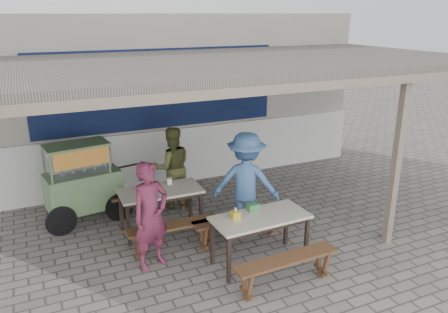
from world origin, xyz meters
name	(u,v)px	position (x,y,z in m)	size (l,w,h in m)	color
ground	(232,246)	(0.00, 0.00, 0.00)	(60.00, 60.00, 0.00)	slate
back_wall	(161,100)	(0.00, 3.58, 1.72)	(9.00, 1.28, 3.50)	#B2AA9F
warung_roof	(209,66)	(0.02, 0.90, 2.71)	(9.00, 4.21, 2.81)	#605852
table_left	(160,194)	(-0.85, 0.94, 0.67)	(1.35, 0.70, 0.75)	beige
bench_left_street	(174,231)	(-0.87, 0.24, 0.34)	(1.44, 0.31, 0.45)	brown
bench_left_wall	(151,197)	(-0.84, 1.64, 0.34)	(1.44, 0.31, 0.45)	brown
table_right	(260,221)	(0.17, -0.60, 0.67)	(1.42, 0.69, 0.75)	beige
bench_right_street	(286,265)	(0.19, -1.29, 0.34)	(1.51, 0.33, 0.45)	brown
bench_right_wall	(237,222)	(0.15, 0.09, 0.34)	(1.51, 0.33, 0.45)	brown
vendor_cart	(82,180)	(-1.97, 1.88, 0.77)	(1.73, 0.88, 1.42)	#668B5D
patron_street_side	(151,216)	(-1.28, -0.03, 0.80)	(0.58, 0.38, 1.59)	maroon
patron_wall_side	(172,167)	(-0.35, 1.85, 0.77)	(0.75, 0.58, 1.54)	#50532B
patron_right_table	(246,182)	(0.46, 0.41, 0.85)	(1.10, 0.63, 1.70)	#426BA4
tissue_box	(235,215)	(-0.19, -0.53, 0.81)	(0.12, 0.12, 0.12)	gold
donation_box	(253,207)	(0.15, -0.40, 0.80)	(0.16, 0.11, 0.11)	#367B45
condiment_jar	(169,181)	(-0.64, 1.13, 0.80)	(0.09, 0.09, 0.10)	white
condiment_bowl	(142,188)	(-1.13, 1.06, 0.77)	(0.19, 0.19, 0.05)	white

